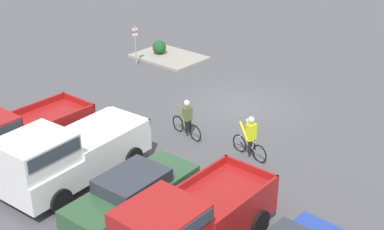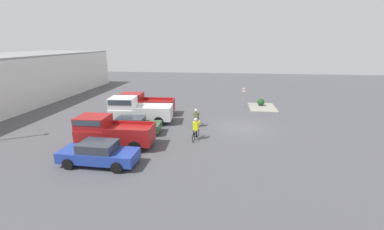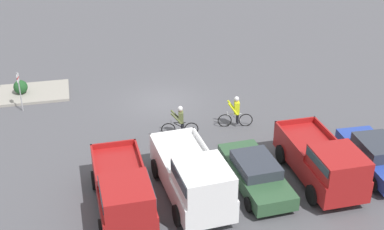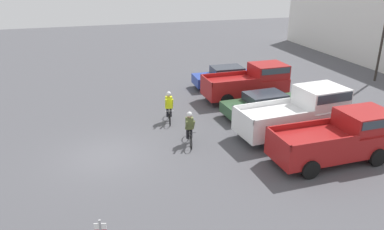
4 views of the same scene
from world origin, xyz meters
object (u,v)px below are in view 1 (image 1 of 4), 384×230
at_px(fire_lane_sign, 135,42).
at_px(shrub, 159,47).
at_px(cyclist_0, 187,118).
at_px(sedan_1, 133,192).
at_px(cyclist_1, 250,137).
at_px(pickup_truck_0, 189,222).
at_px(pickup_truck_1, 64,155).
at_px(pickup_truck_2, 14,135).

height_order(fire_lane_sign, shrub, fire_lane_sign).
xyz_separation_m(cyclist_0, shrub, (7.94, -6.53, -0.27)).
height_order(sedan_1, cyclist_1, cyclist_1).
bearing_deg(pickup_truck_0, pickup_truck_1, 0.37).
distance_m(cyclist_1, shrub, 12.56).
height_order(pickup_truck_0, pickup_truck_2, pickup_truck_0).
distance_m(pickup_truck_1, fire_lane_sign, 12.39).
bearing_deg(cyclist_0, shrub, -39.43).
bearing_deg(cyclist_0, pickup_truck_2, 59.22).
bearing_deg(cyclist_1, pickup_truck_2, 43.40).
xyz_separation_m(pickup_truck_0, shrub, (12.93, -12.05, -0.59)).
xyz_separation_m(cyclist_1, shrub, (10.89, -6.25, -0.30)).
relative_size(pickup_truck_1, cyclist_1, 3.17).
relative_size(fire_lane_sign, shrub, 2.85).
distance_m(pickup_truck_2, cyclist_1, 8.76).
distance_m(pickup_truck_0, fire_lane_sign, 16.25).
distance_m(pickup_truck_2, fire_lane_sign, 11.16).
height_order(pickup_truck_0, fire_lane_sign, fire_lane_sign).
distance_m(pickup_truck_0, pickup_truck_2, 8.40).
xyz_separation_m(pickup_truck_0, sedan_1, (2.81, -0.50, -0.47)).
bearing_deg(pickup_truck_0, cyclist_0, -47.91).
relative_size(pickup_truck_0, pickup_truck_1, 0.93).
relative_size(cyclist_1, shrub, 2.25).
bearing_deg(pickup_truck_1, sedan_1, -169.06).
xyz_separation_m(pickup_truck_0, cyclist_0, (4.98, -5.52, -0.32)).
height_order(cyclist_1, shrub, cyclist_1).
distance_m(cyclist_0, cyclist_1, 2.96).
bearing_deg(pickup_truck_2, pickup_truck_1, -176.42).
bearing_deg(pickup_truck_1, cyclist_0, -95.97).
bearing_deg(pickup_truck_2, cyclist_0, -120.78).
height_order(cyclist_0, fire_lane_sign, fire_lane_sign).
xyz_separation_m(sedan_1, pickup_truck_1, (2.76, 0.53, 0.53)).
distance_m(sedan_1, cyclist_0, 5.48).
height_order(cyclist_0, cyclist_1, cyclist_1).
distance_m(pickup_truck_0, cyclist_0, 7.44).
relative_size(pickup_truck_1, pickup_truck_2, 1.06).
bearing_deg(cyclist_1, sedan_1, 81.74).
height_order(pickup_truck_0, cyclist_0, pickup_truck_0).
bearing_deg(fire_lane_sign, pickup_truck_2, 113.06).
xyz_separation_m(cyclist_0, fire_lane_sign, (7.78, -4.53, 0.55)).
distance_m(pickup_truck_2, cyclist_0, 6.68).
height_order(pickup_truck_1, cyclist_1, pickup_truck_1).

